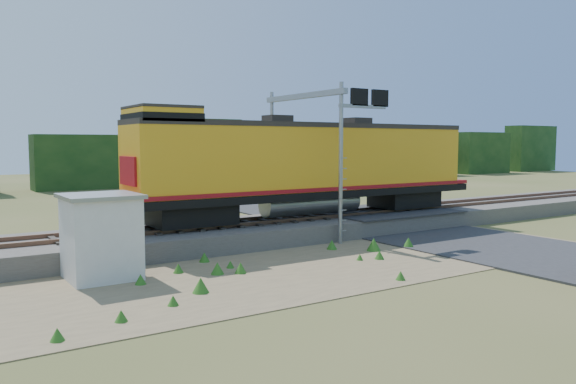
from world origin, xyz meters
TOP-DOWN VIEW (x-y plane):
  - ground at (0.00, 0.00)m, footprint 140.00×140.00m
  - ballast at (0.00, 6.00)m, footprint 70.00×5.00m
  - rails at (0.00, 6.00)m, footprint 70.00×1.54m
  - dirt_shoulder at (-2.00, 0.50)m, footprint 26.00×8.00m
  - road at (7.00, 0.74)m, footprint 7.00×66.00m
  - tree_line_north at (0.00, 38.00)m, footprint 130.00×3.00m
  - weed_clumps at (-3.50, 0.10)m, footprint 15.00×6.20m
  - locomotive at (2.19, 6.00)m, footprint 18.71×2.85m
  - shed at (-8.23, 2.46)m, footprint 2.34×2.34m
  - signal_gantry at (2.36, 5.34)m, footprint 2.73×6.20m

SIDE VIEW (x-z plane):
  - ground at x=0.00m, z-range 0.00..0.00m
  - weed_clumps at x=-3.50m, z-range -0.28..0.28m
  - dirt_shoulder at x=-2.00m, z-range 0.00..0.03m
  - road at x=7.00m, z-range -0.34..0.52m
  - ballast at x=0.00m, z-range 0.00..0.80m
  - rails at x=0.00m, z-range 0.80..0.96m
  - shed at x=-8.23m, z-range 0.02..2.75m
  - tree_line_north at x=0.00m, z-range -0.18..6.32m
  - locomotive at x=2.19m, z-range 0.93..5.75m
  - signal_gantry at x=2.36m, z-range 1.74..8.63m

